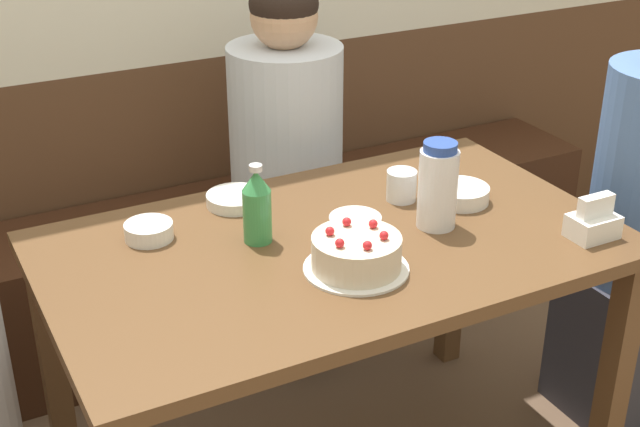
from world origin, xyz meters
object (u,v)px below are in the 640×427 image
(bowl_soup_white, at_px, (460,194))
(bowl_side_dish, at_px, (235,199))
(bench_seat, at_px, (212,270))
(person_teal_shirt, at_px, (287,183))
(bowl_sauce_shallow, at_px, (355,222))
(napkin_holder, at_px, (593,222))
(soju_bottle, at_px, (257,206))
(glass_water_tall, at_px, (401,185))
(bowl_rice_small, at_px, (149,231))
(water_pitcher, at_px, (438,186))
(birthday_cake, at_px, (356,254))

(bowl_soup_white, xyz_separation_m, bowl_side_dish, (-0.51, 0.24, -0.01))
(bench_seat, xyz_separation_m, bowl_side_dish, (-0.12, -0.55, 0.51))
(bowl_soup_white, height_order, person_teal_shirt, person_teal_shirt)
(bowl_sauce_shallow, bearing_deg, bowl_soup_white, 1.09)
(bowl_side_dish, bearing_deg, napkin_holder, -39.24)
(bench_seat, relative_size, person_teal_shirt, 2.31)
(soju_bottle, bearing_deg, bench_seat, 78.52)
(glass_water_tall, bearing_deg, bench_seat, 109.91)
(soju_bottle, xyz_separation_m, bowl_side_dish, (0.03, 0.20, -0.07))
(napkin_holder, xyz_separation_m, bowl_soup_white, (-0.16, 0.30, -0.02))
(napkin_holder, bearing_deg, bowl_side_dish, 140.76)
(bench_seat, distance_m, bowl_rice_small, 0.89)
(water_pitcher, bearing_deg, bench_seat, 106.19)
(napkin_holder, distance_m, bowl_soup_white, 0.34)
(glass_water_tall, bearing_deg, water_pitcher, -91.62)
(soju_bottle, distance_m, bowl_side_dish, 0.22)
(bowl_side_dish, bearing_deg, person_teal_shirt, 49.32)
(birthday_cake, xyz_separation_m, napkin_holder, (0.56, -0.12, -0.00))
(glass_water_tall, bearing_deg, bowl_soup_white, -31.99)
(person_teal_shirt, bearing_deg, bowl_side_dish, -40.68)
(bowl_rice_small, relative_size, person_teal_shirt, 0.09)
(glass_water_tall, bearing_deg, bowl_rice_small, 171.92)
(napkin_holder, height_order, bowl_rice_small, napkin_holder)
(soju_bottle, height_order, bowl_sauce_shallow, soju_bottle)
(napkin_holder, distance_m, person_teal_shirt, 1.00)
(bowl_soup_white, bearing_deg, birthday_cake, -155.96)
(bench_seat, distance_m, bowl_soup_white, 1.02)
(birthday_cake, height_order, bowl_soup_white, birthday_cake)
(bowl_soup_white, bearing_deg, person_teal_shirt, 107.23)
(napkin_holder, distance_m, glass_water_tall, 0.47)
(bench_seat, distance_m, bowl_sauce_shallow, 0.95)
(bowl_side_dish, xyz_separation_m, glass_water_tall, (0.38, -0.17, 0.02))
(bowl_soup_white, distance_m, bowl_rice_small, 0.77)
(bowl_side_dish, xyz_separation_m, person_teal_shirt, (0.32, 0.37, -0.17))
(water_pitcher, relative_size, bowl_side_dish, 1.47)
(birthday_cake, xyz_separation_m, glass_water_tall, (0.28, 0.26, -0.00))
(birthday_cake, height_order, water_pitcher, water_pitcher)
(napkin_holder, xyz_separation_m, bowl_rice_small, (-0.91, 0.47, -0.02))
(bowl_sauce_shallow, bearing_deg, napkin_holder, -32.35)
(bowl_rice_small, xyz_separation_m, person_teal_shirt, (0.56, 0.45, -0.17))
(water_pitcher, bearing_deg, person_teal_shirt, 94.98)
(water_pitcher, distance_m, person_teal_shirt, 0.74)
(bowl_sauce_shallow, bearing_deg, soju_bottle, 168.19)
(water_pitcher, distance_m, soju_bottle, 0.42)
(soju_bottle, xyz_separation_m, glass_water_tall, (0.41, 0.04, -0.05))
(bowl_soup_white, relative_size, bowl_rice_small, 1.29)
(water_pitcher, relative_size, bowl_sauce_shallow, 1.70)
(glass_water_tall, distance_m, person_teal_shirt, 0.57)
(bench_seat, distance_m, napkin_holder, 1.33)
(soju_bottle, distance_m, glass_water_tall, 0.41)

